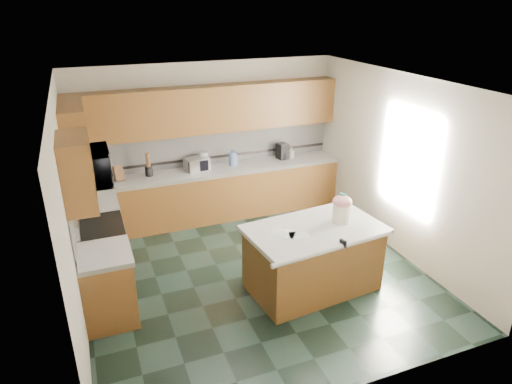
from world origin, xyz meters
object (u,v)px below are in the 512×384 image
toaster_oven (197,164)px  coffee_maker (282,151)px  island_base (313,260)px  soap_bottle_island (341,207)px  knife_block (118,173)px  treat_jar (341,213)px  island_top (315,230)px

toaster_oven → coffee_maker: bearing=-13.1°
island_base → coffee_maker: size_ratio=5.65×
island_base → soap_bottle_island: size_ratio=4.12×
knife_block → coffee_maker: bearing=-10.9°
treat_jar → toaster_oven: (-1.29, 2.60, -0.01)m
island_base → knife_block: (-2.18, 2.63, 0.61)m
soap_bottle_island → knife_block: 3.66m
island_top → knife_block: knife_block is taller
toaster_oven → coffee_maker: coffee_maker is taller
island_top → toaster_oven: size_ratio=4.53×
treat_jar → soap_bottle_island: soap_bottle_island is taller
island_base → soap_bottle_island: (0.41, 0.05, 0.69)m
island_base → island_top: (0.00, 0.00, 0.46)m
treat_jar → coffee_maker: size_ratio=0.85×
knife_block → coffee_maker: coffee_maker is taller
knife_block → island_base: bearing=-61.8°
treat_jar → knife_block: size_ratio=1.00×
island_top → toaster_oven: 2.78m
soap_bottle_island → knife_block: size_ratio=1.60×
island_base → knife_block: bearing=123.7°
toaster_oven → coffee_maker: 1.62m
knife_block → coffee_maker: (2.92, 0.03, 0.02)m
knife_block → coffee_maker: size_ratio=0.86×
knife_block → coffee_maker: 2.92m
island_base → toaster_oven: 2.84m
island_top → toaster_oven: bearing=102.5°
toaster_oven → knife_block: bearing=165.9°
island_top → treat_jar: treat_jar is taller
soap_bottle_island → coffee_maker: 2.63m
treat_jar → coffee_maker: coffee_maker is taller
toaster_oven → coffee_maker: size_ratio=1.32×
island_base → soap_bottle_island: bearing=0.7°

